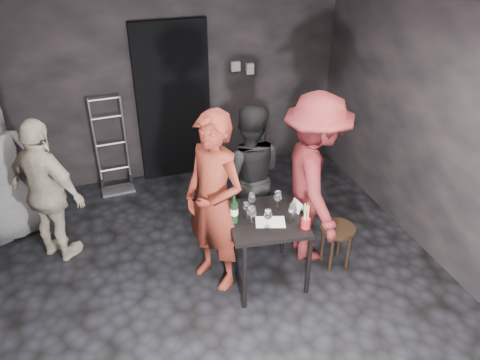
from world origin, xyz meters
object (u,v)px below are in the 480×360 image
object	(u,v)px
hand_truck	(116,173)
server_red	(214,186)
bystander_cream	(47,189)
breadstick_cup	(306,216)
man_maroon	(316,163)
wine_bottle	(234,211)
tasting_table	(266,226)
stool	(337,235)
woman_black	(249,171)

from	to	relation	value
hand_truck	server_red	bearing A→B (deg)	-71.88
server_red	bystander_cream	xyz separation A→B (m)	(-1.50, 0.87, -0.26)
hand_truck	breadstick_cup	size ratio (longest dim) A/B	4.67
man_maroon	server_red	bearing A→B (deg)	106.00
hand_truck	breadstick_cup	xyz separation A→B (m)	(1.56, -2.50, 0.65)
hand_truck	bystander_cream	size ratio (longest dim) A/B	0.75
wine_bottle	server_red	bearing A→B (deg)	142.04
tasting_table	stool	distance (m)	0.82
server_red	tasting_table	bearing A→B (deg)	40.14
hand_truck	server_red	world-z (taller)	server_red
server_red	bystander_cream	bearing A→B (deg)	-152.36
breadstick_cup	tasting_table	bearing A→B (deg)	137.49
hand_truck	woman_black	distance (m)	2.10
tasting_table	stool	xyz separation A→B (m)	(0.77, -0.02, -0.27)
woman_black	breadstick_cup	size ratio (longest dim) A/B	6.17
server_red	stool	bearing A→B (deg)	50.09
stool	tasting_table	bearing A→B (deg)	178.73
server_red	breadstick_cup	xyz separation A→B (m)	(0.75, -0.40, -0.22)
tasting_table	breadstick_cup	bearing A→B (deg)	-42.51
woman_black	man_maroon	world-z (taller)	man_maroon
hand_truck	tasting_table	xyz separation A→B (m)	(1.27, -2.24, 0.42)
wine_bottle	bystander_cream	bearing A→B (deg)	149.22
man_maroon	bystander_cream	xyz separation A→B (m)	(-2.56, 0.76, -0.26)
stool	woman_black	size ratio (longest dim) A/B	0.28
tasting_table	breadstick_cup	xyz separation A→B (m)	(0.28, -0.26, 0.22)
man_maroon	wine_bottle	bearing A→B (deg)	114.36
server_red	bystander_cream	world-z (taller)	server_red
woman_black	breadstick_cup	distance (m)	1.02
tasting_table	woman_black	xyz separation A→B (m)	(0.08, 0.74, 0.18)
server_red	woman_black	world-z (taller)	server_red
tasting_table	wine_bottle	bearing A→B (deg)	175.39
server_red	man_maroon	bearing A→B (deg)	63.17
tasting_table	wine_bottle	distance (m)	0.38
server_red	man_maroon	size ratio (longest dim) A/B	0.99
woman_black	breadstick_cup	xyz separation A→B (m)	(0.21, -1.00, 0.04)
woman_black	breadstick_cup	bearing A→B (deg)	122.29
tasting_table	wine_bottle	size ratio (longest dim) A/B	2.54
man_maroon	breadstick_cup	size ratio (longest dim) A/B	8.13
hand_truck	breadstick_cup	bearing A→B (deg)	-61.11
bystander_cream	breadstick_cup	size ratio (longest dim) A/B	6.19
bystander_cream	tasting_table	bearing A→B (deg)	-163.14
man_maroon	hand_truck	bearing A→B (deg)	53.68
hand_truck	tasting_table	distance (m)	2.61
wine_bottle	tasting_table	bearing A→B (deg)	-4.61
server_red	wine_bottle	world-z (taller)	server_red
stool	wine_bottle	bearing A→B (deg)	177.77
man_maroon	breadstick_cup	bearing A→B (deg)	158.69
stool	breadstick_cup	bearing A→B (deg)	-153.94
stool	wine_bottle	xyz separation A→B (m)	(-1.08, 0.04, 0.49)
man_maroon	tasting_table	bearing A→B (deg)	123.16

